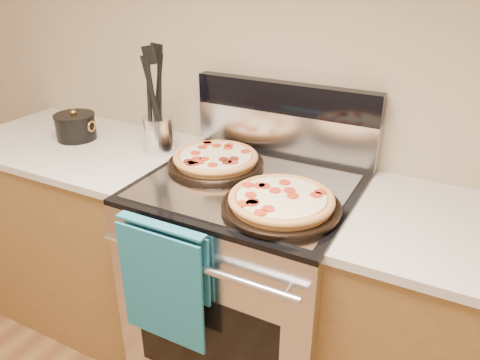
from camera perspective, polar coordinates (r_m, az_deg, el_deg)
The scene contains 15 objects.
wall_back at distance 1.86m, azimuth 6.30°, elevation 15.90°, with size 4.00×4.00×0.00m, color tan.
range_body at distance 1.94m, azimuth 1.00°, elevation -12.99°, with size 0.76×0.68×0.90m, color #B7B7BC.
oven_window at distance 1.72m, azimuth -4.33°, elevation -19.14°, with size 0.56×0.01×0.40m, color black.
cooktop at distance 1.69m, azimuth 1.12°, elevation -0.73°, with size 0.76×0.68×0.02m, color black.
backsplash_lower at distance 1.91m, azimuth 5.36°, elevation 5.64°, with size 0.76×0.06×0.18m, color silver.
backsplash_upper at distance 1.86m, azimuth 5.55°, elevation 9.97°, with size 0.76×0.06×0.12m, color black.
oven_handle at distance 1.47m, azimuth -5.62°, elevation -10.38°, with size 0.03×0.03×0.70m, color silver.
dish_towel at distance 1.59m, azimuth -9.18°, elevation -12.02°, with size 0.32×0.05×0.42m, color #1A5986, non-canonical shape.
foil_sheet at distance 1.66m, azimuth 0.66°, elevation -0.74°, with size 0.70×0.55×0.01m, color gray.
cabinet_left at distance 2.41m, azimuth -17.75°, elevation -6.07°, with size 1.00×0.62×0.88m, color brown.
countertop_left at distance 2.22m, azimuth -19.30°, elevation 3.99°, with size 1.02×0.64×0.03m, color #B7AFA4.
pepperoni_pizza_back at distance 1.81m, azimuth -2.97°, elevation 2.48°, with size 0.37×0.37×0.05m, color #AA6B33, non-canonical shape.
pepperoni_pizza_front at distance 1.50m, azimuth 5.05°, elevation -2.69°, with size 0.38×0.38×0.05m, color #AA6B33, non-canonical shape.
utensil_crock at distance 1.99m, azimuth -9.86°, elevation 5.44°, with size 0.12×0.12×0.15m, color silver.
saucepan at distance 2.24m, azimuth -19.39°, elevation 6.04°, with size 0.17×0.17×0.11m, color black.
Camera 1 is at (0.67, 0.30, 1.66)m, focal length 35.00 mm.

